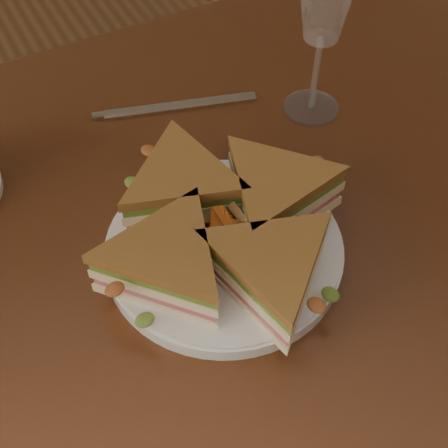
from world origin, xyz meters
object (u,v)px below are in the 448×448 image
object	(u,v)px
plate	(224,249)
spoon	(194,189)
sandwich_wedges	(224,227)
knife	(170,108)
table	(240,263)

from	to	relation	value
plate	spoon	world-z (taller)	plate
sandwich_wedges	spoon	bearing A→B (deg)	82.80
spoon	knife	size ratio (longest dim) A/B	0.86
knife	spoon	bearing A→B (deg)	-87.59
sandwich_wedges	knife	bearing A→B (deg)	78.40
plate	sandwich_wedges	distance (m)	0.04
knife	table	bearing A→B (deg)	-74.13
table	knife	size ratio (longest dim) A/B	5.73
knife	plate	bearing A→B (deg)	-84.74
sandwich_wedges	table	bearing A→B (deg)	43.82
table	spoon	xyz separation A→B (m)	(-0.03, 0.05, 0.10)
spoon	knife	bearing A→B (deg)	90.45
plate	spoon	distance (m)	0.10
knife	sandwich_wedges	bearing A→B (deg)	-84.74
spoon	knife	xyz separation A→B (m)	(0.04, 0.15, -0.00)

